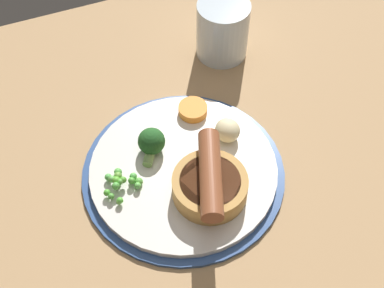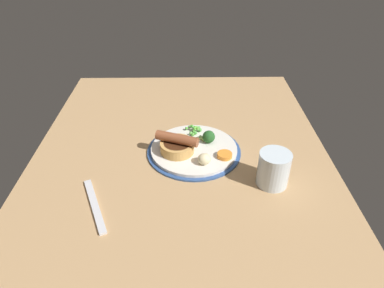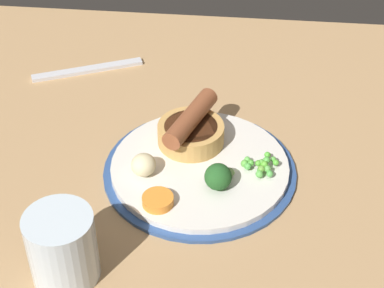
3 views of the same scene
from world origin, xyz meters
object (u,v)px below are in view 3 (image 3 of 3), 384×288
object	(u,v)px
dinner_plate	(200,169)
drinking_glass	(62,247)
pea_pile	(260,165)
sausage_pudding	(191,130)
potato_chunk_0	(144,165)
fork	(88,70)
carrot_slice_0	(158,200)
broccoli_floret_near	(219,177)

from	to	relation	value
dinner_plate	drinking_glass	size ratio (longest dim) A/B	2.93
pea_pile	sausage_pudding	bearing A→B (deg)	-26.58
potato_chunk_0	dinner_plate	bearing A→B (deg)	-160.69
pea_pile	potato_chunk_0	distance (cm)	15.12
fork	drinking_glass	distance (cm)	42.07
carrot_slice_0	dinner_plate	bearing A→B (deg)	-119.15
sausage_pudding	pea_pile	xyz separation A→B (cm)	(-9.58, 4.80, -1.24)
carrot_slice_0	drinking_glass	distance (cm)	14.02
pea_pile	potato_chunk_0	bearing A→B (deg)	8.33
dinner_plate	broccoli_floret_near	distance (cm)	5.46
carrot_slice_0	fork	distance (cm)	34.61
dinner_plate	pea_pile	size ratio (longest dim) A/B	5.14
carrot_slice_0	fork	size ratio (longest dim) A/B	0.22
dinner_plate	carrot_slice_0	size ratio (longest dim) A/B	6.58
fork	drinking_glass	size ratio (longest dim) A/B	2.07
potato_chunk_0	drinking_glass	xyz separation A→B (cm)	(6.19, 16.08, 1.55)
pea_pile	carrot_slice_0	size ratio (longest dim) A/B	1.28
sausage_pudding	pea_pile	bearing A→B (deg)	83.88
potato_chunk_0	carrot_slice_0	world-z (taller)	potato_chunk_0
dinner_plate	drinking_glass	world-z (taller)	drinking_glass
dinner_plate	carrot_slice_0	distance (cm)	9.16
sausage_pudding	drinking_glass	xyz separation A→B (cm)	(11.55, 23.06, 0.85)
drinking_glass	sausage_pudding	bearing A→B (deg)	-116.61
pea_pile	drinking_glass	bearing A→B (deg)	40.84
dinner_plate	sausage_pudding	bearing A→B (deg)	-69.77
dinner_plate	fork	distance (cm)	30.58
pea_pile	carrot_slice_0	world-z (taller)	pea_pile
broccoli_floret_near	drinking_glass	distance (cm)	21.61
broccoli_floret_near	carrot_slice_0	world-z (taller)	broccoli_floret_near
fork	sausage_pudding	bearing A→B (deg)	112.65
dinner_plate	pea_pile	xyz separation A→B (cm)	(-7.92, 0.28, 1.70)
broccoli_floret_near	fork	size ratio (longest dim) A/B	0.25
fork	dinner_plate	bearing A→B (deg)	108.72
pea_pile	drinking_glass	size ratio (longest dim) A/B	0.57
sausage_pudding	carrot_slice_0	size ratio (longest dim) A/B	2.99
pea_pile	fork	xyz separation A→B (cm)	(28.42, -22.97, -1.97)
dinner_plate	fork	xyz separation A→B (cm)	(20.50, -22.69, -0.27)
carrot_slice_0	fork	world-z (taller)	carrot_slice_0
broccoli_floret_near	drinking_glass	bearing A→B (deg)	-16.55
drinking_glass	carrot_slice_0	bearing A→B (deg)	-129.62
broccoli_floret_near	potato_chunk_0	bearing A→B (deg)	-67.94
pea_pile	broccoli_floret_near	bearing A→B (deg)	35.82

